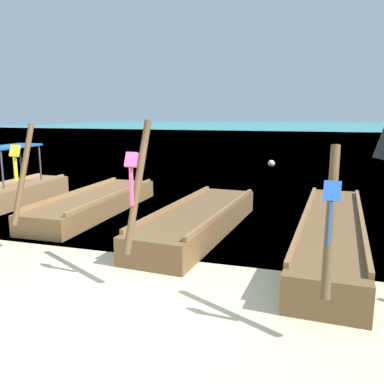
{
  "coord_description": "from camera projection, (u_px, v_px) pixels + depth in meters",
  "views": [
    {
      "loc": [
        2.82,
        -4.77,
        2.81
      ],
      "look_at": [
        0.0,
        4.36,
        0.95
      ],
      "focal_mm": 38.25,
      "sensor_mm": 36.0,
      "label": 1
    }
  ],
  "objects": [
    {
      "name": "ground",
      "position": [
        102.0,
        313.0,
        5.82
      ],
      "size": [
        120.0,
        120.0,
        0.0
      ],
      "primitive_type": "plane",
      "color": "beige"
    },
    {
      "name": "sea_water",
      "position": [
        301.0,
        131.0,
        64.31
      ],
      "size": [
        120.0,
        120.0,
        0.0
      ],
      "primitive_type": "plane",
      "color": "teal",
      "rests_on": "ground"
    },
    {
      "name": "longtail_boat_yellow_ribbon",
      "position": [
        95.0,
        203.0,
        11.6
      ],
      "size": [
        1.43,
        6.05,
        2.58
      ],
      "color": "brown",
      "rests_on": "ground"
    },
    {
      "name": "longtail_boat_blue_ribbon",
      "position": [
        332.0,
        233.0,
        8.65
      ],
      "size": [
        1.54,
        7.53,
        2.42
      ],
      "color": "brown",
      "rests_on": "ground"
    },
    {
      "name": "mooring_buoy_near",
      "position": [
        271.0,
        163.0,
        21.41
      ],
      "size": [
        0.36,
        0.36,
        0.36
      ],
      "color": "white",
      "rests_on": "sea_water"
    },
    {
      "name": "longtail_boat_pink_ribbon",
      "position": [
        199.0,
        220.0,
        9.66
      ],
      "size": [
        1.75,
        6.1,
        2.7
      ],
      "color": "brown",
      "rests_on": "ground"
    }
  ]
}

